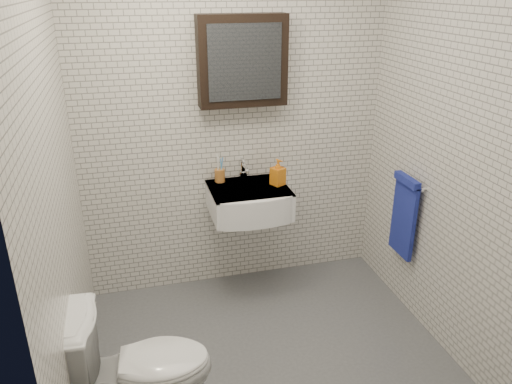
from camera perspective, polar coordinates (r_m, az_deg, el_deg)
ground at (r=3.31m, az=1.83°, el=-18.36°), size 2.20×2.00×0.01m
room_shell at (r=2.59m, az=2.23°, el=6.73°), size 2.22×2.02×2.51m
washbasin at (r=3.51m, az=-0.66°, el=-1.13°), size 0.55×0.50×0.20m
faucet at (r=3.63m, az=-1.45°, el=2.42°), size 0.06×0.20×0.15m
mirror_cabinet at (r=3.43m, az=-1.56°, el=14.73°), size 0.60×0.15×0.60m
towel_rail at (r=3.57m, az=16.60°, el=-2.30°), size 0.09×0.30×0.58m
toothbrush_cup at (r=3.61m, az=-4.16°, el=1.97°), size 0.09×0.09×0.20m
soap_bottle at (r=3.53m, az=2.52°, el=2.29°), size 0.12×0.12×0.19m
toilet at (r=2.75m, az=-13.19°, el=-19.06°), size 0.76×0.48×0.75m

